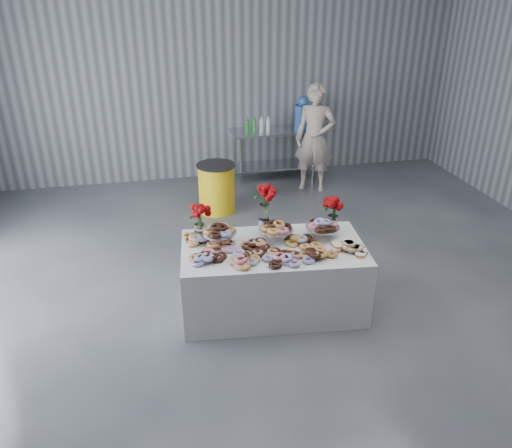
{
  "coord_description": "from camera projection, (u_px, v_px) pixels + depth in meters",
  "views": [
    {
      "loc": [
        -1.41,
        -4.08,
        3.25
      ],
      "look_at": [
        -0.39,
        0.56,
        0.9
      ],
      "focal_mm": 35.0,
      "sensor_mm": 36.0,
      "label": 1
    }
  ],
  "objects": [
    {
      "name": "cake_stand_left",
      "position": [
        219.0,
        231.0,
        5.19
      ],
      "size": [
        0.36,
        0.36,
        0.17
      ],
      "color": "silver",
      "rests_on": "display_table"
    },
    {
      "name": "danish_pile",
      "position": [
        348.0,
        245.0,
        5.09
      ],
      "size": [
        0.48,
        0.48,
        0.11
      ],
      "primitive_type": null,
      "color": "white",
      "rests_on": "display_table"
    },
    {
      "name": "water_jug",
      "position": [
        303.0,
        114.0,
        8.6
      ],
      "size": [
        0.28,
        0.28,
        0.55
      ],
      "color": "#3C74CD",
      "rests_on": "prep_table"
    },
    {
      "name": "bouquet_left",
      "position": [
        199.0,
        214.0,
        5.19
      ],
      "size": [
        0.26,
        0.26,
        0.42
      ],
      "color": "white",
      "rests_on": "display_table"
    },
    {
      "name": "cake_stand_mid",
      "position": [
        276.0,
        228.0,
        5.25
      ],
      "size": [
        0.36,
        0.36,
        0.17
      ],
      "color": "silver",
      "rests_on": "display_table"
    },
    {
      "name": "person",
      "position": [
        315.0,
        138.0,
        8.2
      ],
      "size": [
        0.76,
        0.66,
        1.77
      ],
      "primitive_type": "imported",
      "rotation": [
        0.0,
        0.0,
        -0.43
      ],
      "color": "#CC8C93",
      "rests_on": "ground"
    },
    {
      "name": "prep_table",
      "position": [
        274.0,
        145.0,
        8.74
      ],
      "size": [
        1.5,
        0.6,
        0.9
      ],
      "color": "silver",
      "rests_on": "ground"
    },
    {
      "name": "display_table",
      "position": [
        273.0,
        277.0,
        5.34
      ],
      "size": [
        1.99,
        1.19,
        0.75
      ],
      "primitive_type": "cube",
      "rotation": [
        0.0,
        0.0,
        -0.1
      ],
      "color": "silver",
      "rests_on": "ground"
    },
    {
      "name": "trash_barrel",
      "position": [
        217.0,
        188.0,
        7.6
      ],
      "size": [
        0.59,
        0.59,
        0.76
      ],
      "rotation": [
        0.0,
        0.0,
        -0.27
      ],
      "color": "yellow",
      "rests_on": "ground"
    },
    {
      "name": "drink_bottles",
      "position": [
        258.0,
        124.0,
        8.41
      ],
      "size": [
        0.54,
        0.08,
        0.27
      ],
      "primitive_type": null,
      "color": "#268C33",
      "rests_on": "prep_table"
    },
    {
      "name": "room_walls",
      "position": [
        282.0,
        60.0,
        4.13
      ],
      "size": [
        8.04,
        9.04,
        4.02
      ],
      "color": "gray",
      "rests_on": "ground"
    },
    {
      "name": "donut_mounds",
      "position": [
        275.0,
        245.0,
        5.11
      ],
      "size": [
        1.88,
        0.98,
        0.09
      ],
      "primitive_type": null,
      "rotation": [
        0.0,
        0.0,
        -0.1
      ],
      "color": "#BF8046",
      "rests_on": "display_table"
    },
    {
      "name": "bouquet_center",
      "position": [
        265.0,
        200.0,
        5.31
      ],
      "size": [
        0.26,
        0.26,
        0.57
      ],
      "color": "silver",
      "rests_on": "display_table"
    },
    {
      "name": "cake_stand_right",
      "position": [
        323.0,
        226.0,
        5.3
      ],
      "size": [
        0.36,
        0.36,
        0.17
      ],
      "color": "silver",
      "rests_on": "display_table"
    },
    {
      "name": "bouquet_right",
      "position": [
        334.0,
        206.0,
        5.38
      ],
      "size": [
        0.26,
        0.26,
        0.42
      ],
      "color": "white",
      "rests_on": "display_table"
    },
    {
      "name": "ground",
      "position": [
        303.0,
        320.0,
        5.29
      ],
      "size": [
        9.0,
        9.0,
        0.0
      ],
      "primitive_type": "plane",
      "color": "#373A3F",
      "rests_on": "ground"
    }
  ]
}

